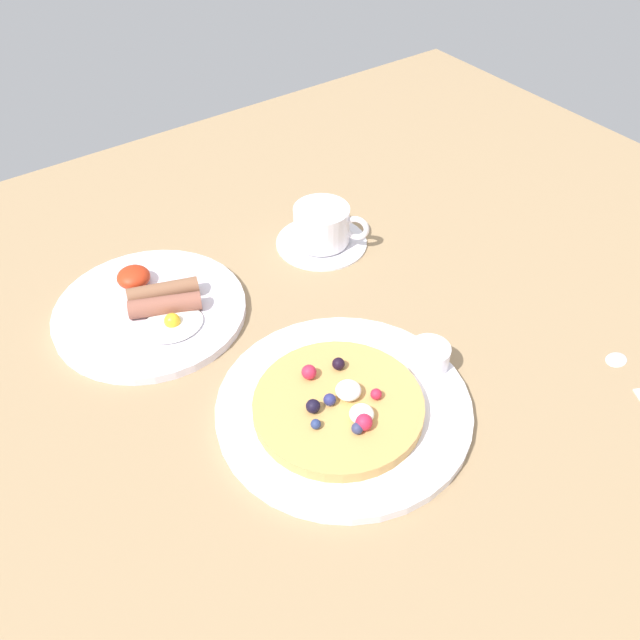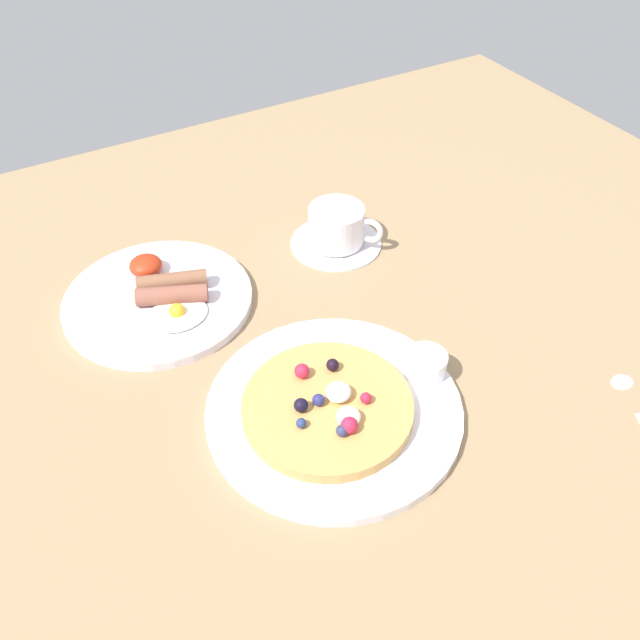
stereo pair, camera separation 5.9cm
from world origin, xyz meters
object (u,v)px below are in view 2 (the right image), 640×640
syrup_ramekin (426,364)px  teaspoon (635,404)px  pancake_plate (334,409)px  coffee_cup (337,225)px  coffee_saucer (336,242)px  breakfast_plate (158,300)px

syrup_ramekin → teaspoon: size_ratio=0.34×
pancake_plate → coffee_cup: coffee_cup is taller
syrup_ramekin → coffee_saucer: bearing=80.7°
breakfast_plate → coffee_saucer: size_ratio=1.86×
breakfast_plate → coffee_saucer: bearing=-0.6°
coffee_saucer → coffee_cup: 3.05cm
coffee_cup → teaspoon: size_ratio=0.68×
pancake_plate → coffee_saucer: size_ratio=2.16×
pancake_plate → breakfast_plate: 28.61cm
syrup_ramekin → coffee_cup: coffee_cup is taller
syrup_ramekin → breakfast_plate: (-21.84, 27.44, -1.95)cm
pancake_plate → teaspoon: 33.17cm
syrup_ramekin → pancake_plate: bearing=176.2°
coffee_cup → pancake_plate: bearing=-121.4°
breakfast_plate → coffee_cup: 26.53cm
coffee_saucer → teaspoon: size_ratio=0.93×
pancake_plate → coffee_cup: 30.87cm
coffee_saucer → coffee_cup: bearing=-50.2°
breakfast_plate → coffee_saucer: breakfast_plate is taller
pancake_plate → syrup_ramekin: size_ratio=5.88×
pancake_plate → teaspoon: bearing=-28.0°
coffee_saucer → teaspoon: 44.02cm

